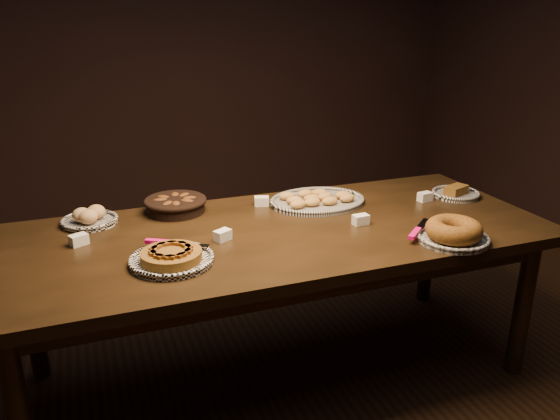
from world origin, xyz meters
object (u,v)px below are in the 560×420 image
object	(u,v)px
madeleine_platter	(317,200)
apple_tart_plate	(171,257)
bundt_cake_plate	(453,233)
buffet_table	(279,245)

from	to	relation	value
madeleine_platter	apple_tart_plate	bearing A→B (deg)	-131.55
apple_tart_plate	bundt_cake_plate	distance (m)	1.15
madeleine_platter	bundt_cake_plate	bearing A→B (deg)	-42.41
bundt_cake_plate	madeleine_platter	bearing A→B (deg)	116.49
buffet_table	bundt_cake_plate	xyz separation A→B (m)	(0.63, -0.38, 0.11)
bundt_cake_plate	apple_tart_plate	bearing A→B (deg)	168.76
apple_tart_plate	bundt_cake_plate	xyz separation A→B (m)	(1.13, -0.20, 0.02)
buffet_table	madeleine_platter	size ratio (longest dim) A/B	4.99
buffet_table	bundt_cake_plate	bearing A→B (deg)	-30.98
buffet_table	apple_tart_plate	xyz separation A→B (m)	(-0.50, -0.18, 0.10)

